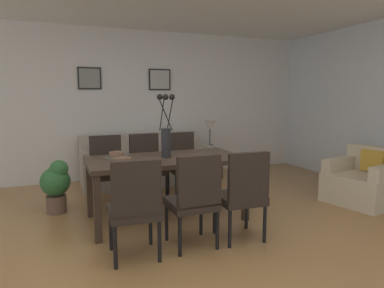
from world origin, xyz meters
name	(u,v)px	position (x,y,z in m)	size (l,w,h in m)	color
ground_plane	(181,252)	(0.00, 0.00, 0.00)	(9.00, 9.00, 0.00)	#A87A47
back_wall_panel	(117,105)	(0.00, 3.25, 1.30)	(9.00, 0.10, 2.60)	silver
dining_table	(166,164)	(0.15, 0.90, 0.66)	(1.80, 0.92, 0.74)	#3D2D23
dining_chair_near_left	(135,204)	(-0.43, 0.00, 0.51)	(0.46, 0.46, 0.92)	black
dining_chair_near_right	(108,166)	(-0.41, 1.75, 0.51)	(0.46, 0.46, 0.92)	black
dining_chair_far_left	(194,196)	(0.15, 0.03, 0.51)	(0.45, 0.45, 0.92)	black
dining_chair_far_right	(147,164)	(0.13, 1.76, 0.51)	(0.47, 0.47, 0.92)	black
dining_chair_mid_left	(243,191)	(0.66, 0.01, 0.51)	(0.46, 0.46, 0.92)	black
dining_chair_mid_right	(183,161)	(0.67, 1.75, 0.51)	(0.44, 0.44, 0.92)	black
centerpiece_vase	(166,133)	(0.15, 0.90, 1.02)	(0.21, 0.23, 0.73)	#232326
placemat_near_left	(123,164)	(-0.39, 0.69, 0.74)	(0.32, 0.32, 0.01)	#4C4742
bowl_near_left	(123,160)	(-0.39, 0.69, 0.78)	(0.17, 0.17, 0.07)	brown
placemat_near_right	(117,157)	(-0.39, 1.11, 0.74)	(0.32, 0.32, 0.01)	#4C4742
bowl_near_right	(116,154)	(-0.39, 1.11, 0.78)	(0.17, 0.17, 0.07)	brown
sofa	(146,166)	(0.35, 2.70, 0.28)	(2.10, 0.84, 0.80)	#A89E8E
side_table	(210,163)	(1.51, 2.63, 0.26)	(0.36, 0.36, 0.52)	#3D2D23
table_lamp	(210,128)	(1.51, 2.63, 0.89)	(0.22, 0.22, 0.51)	#4C4C51
armchair	(364,182)	(2.85, 0.50, 0.29)	(0.95, 0.95, 0.75)	beige
framed_picture_left	(89,78)	(-0.46, 3.18, 1.75)	(0.38, 0.03, 0.37)	black
framed_picture_center	(160,80)	(0.76, 3.18, 1.75)	(0.40, 0.03, 0.38)	black
potted_plant	(56,184)	(-1.06, 1.60, 0.37)	(0.36, 0.36, 0.67)	brown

